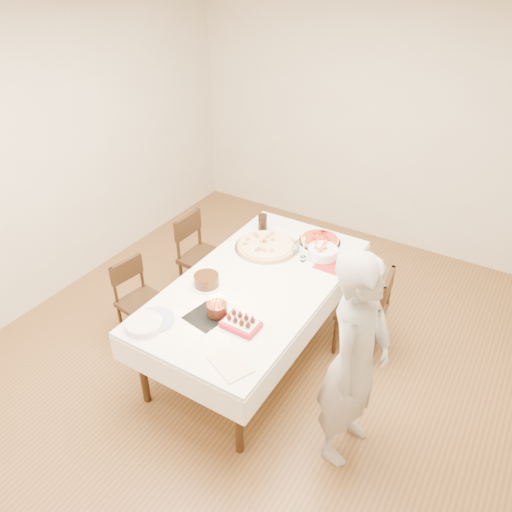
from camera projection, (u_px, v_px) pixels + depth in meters
The scene contains 23 objects.
floor at pixel (259, 356), 4.39m from camera, with size 5.00×5.00×0.00m, color brown.
wall_back at pixel (378, 126), 5.43m from camera, with size 4.50×0.04×2.70m, color beige.
wall_left at pixel (53, 160), 4.63m from camera, with size 0.04×5.00×2.70m, color beige.
ceiling at pixel (260, 21), 2.91m from camera, with size 5.00×5.00×0.00m, color white.
dining_table at pixel (256, 317), 4.25m from camera, with size 1.14×2.14×0.75m, color white.
chair_right_savory at pixel (362, 310), 4.26m from camera, with size 0.43×0.43×0.84m, color #311D10, non-canonical shape.
chair_left_savory at pixel (205, 258), 4.90m from camera, with size 0.45×0.45×0.87m, color #311D10, non-canonical shape.
chair_left_dessert at pixel (143, 303), 4.40m from camera, with size 0.40×0.40×0.77m, color #311D10, non-canonical shape.
person at pixel (355, 362), 3.20m from camera, with size 0.60×0.39×1.64m, color #ADA7A3.
pizza_white at pixel (266, 246), 4.46m from camera, with size 0.57×0.57×0.04m, color beige.
pizza_pepperoni at pixel (320, 240), 4.55m from camera, with size 0.38×0.38×0.04m, color red.
red_placemat at pixel (329, 265), 4.24m from camera, with size 0.22×0.22×0.01m, color #B21E1E.
pasta_bowl at pixel (323, 252), 4.32m from camera, with size 0.26×0.26×0.08m, color white.
taper_candle at pixel (304, 249), 4.24m from camera, with size 0.05×0.05×0.25m, color white.
shaker_pair at pixel (295, 249), 4.36m from camera, with size 0.09×0.09×0.11m, color white, non-canonical shape.
cola_glass at pixel (263, 222), 4.71m from camera, with size 0.08×0.08×0.16m, color black.
layer_cake at pixel (206, 281), 3.97m from camera, with size 0.25×0.25×0.10m, color #371D0D.
cake_board at pixel (206, 317), 3.68m from camera, with size 0.26×0.26×0.01m, color black.
birthday_cake at pixel (217, 305), 3.66m from camera, with size 0.15×0.15×0.15m, color #3D1A10.
strawberry_box at pixel (241, 324), 3.57m from camera, with size 0.27×0.18×0.07m, color #A51226, non-canonical shape.
box_lid at pixel (230, 364), 3.28m from camera, with size 0.30×0.20×0.02m, color beige.
plate_stack at pixel (144, 324), 3.57m from camera, with size 0.26×0.26×0.05m, color white.
china_plate at pixel (154, 320), 3.64m from camera, with size 0.30×0.30×0.01m, color white.
Camera 1 is at (1.64, -2.73, 3.15)m, focal length 35.00 mm.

